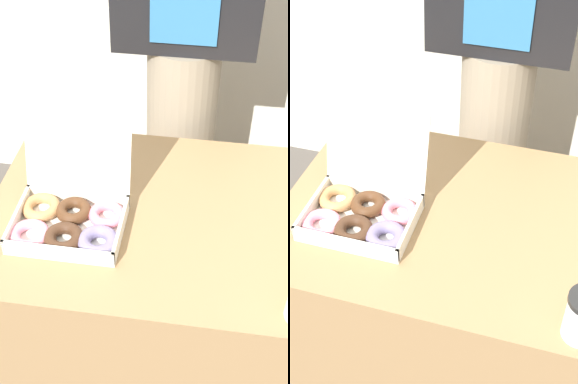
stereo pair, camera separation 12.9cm
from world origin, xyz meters
TOP-DOWN VIEW (x-y plane):
  - ground_plane at (0.00, 0.00)m, footprint 14.00×14.00m
  - table at (0.00, 0.00)m, footprint 1.05×0.70m
  - donut_box at (-0.28, -0.09)m, footprint 0.32×0.29m
  - person_customer at (-0.05, 0.53)m, footprint 0.44×0.24m

SIDE VIEW (x-z plane):
  - ground_plane at x=0.00m, z-range 0.00..0.00m
  - table at x=0.00m, z-range 0.00..0.70m
  - donut_box at x=-0.28m, z-range 0.61..0.87m
  - person_customer at x=-0.05m, z-range 0.07..1.82m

